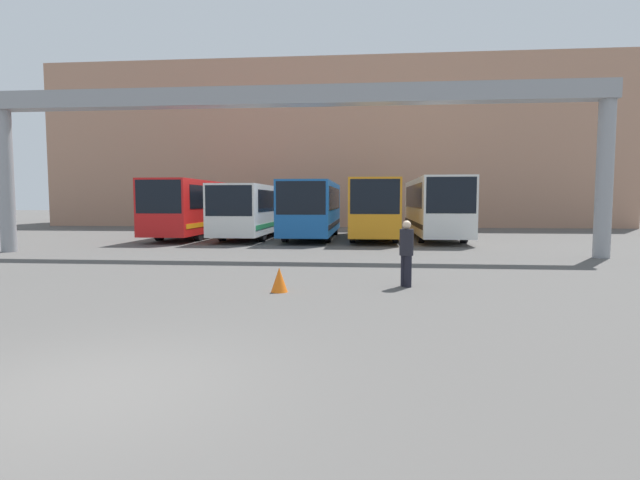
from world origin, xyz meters
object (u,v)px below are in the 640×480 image
(traffic_cone, at_px, (279,280))
(bus_slot_4, at_px, (435,205))
(bus_slot_3, at_px, (373,206))
(bus_slot_2, at_px, (313,206))
(bus_slot_0, at_px, (198,205))
(bus_slot_1, at_px, (255,208))
(pedestrian_near_center, at_px, (406,252))

(traffic_cone, bearing_deg, bus_slot_4, 71.30)
(bus_slot_4, bearing_deg, bus_slot_3, -171.54)
(bus_slot_2, bearing_deg, bus_slot_4, 3.80)
(bus_slot_0, distance_m, bus_slot_3, 10.35)
(bus_slot_2, bearing_deg, bus_slot_1, 170.30)
(bus_slot_3, height_order, bus_slot_4, bus_slot_4)
(bus_slot_0, bearing_deg, traffic_cone, -65.51)
(bus_slot_0, distance_m, pedestrian_near_center, 19.75)
(bus_slot_2, relative_size, pedestrian_near_center, 6.18)
(pedestrian_near_center, xyz_separation_m, traffic_cone, (-3.02, -1.01, -0.59))
(bus_slot_3, relative_size, pedestrian_near_center, 6.12)
(bus_slot_1, bearing_deg, bus_slot_4, -0.72)
(bus_slot_1, bearing_deg, bus_slot_3, -5.33)
(traffic_cone, bearing_deg, bus_slot_0, 114.49)
(bus_slot_0, bearing_deg, bus_slot_4, -0.71)
(bus_slot_3, bearing_deg, traffic_cone, -98.14)
(bus_slot_3, xyz_separation_m, traffic_cone, (-2.39, -16.73, -1.57))
(bus_slot_1, height_order, bus_slot_3, bus_slot_3)
(bus_slot_1, distance_m, bus_slot_4, 10.33)
(bus_slot_0, relative_size, traffic_cone, 19.80)
(bus_slot_1, height_order, pedestrian_near_center, bus_slot_1)
(bus_slot_3, bearing_deg, bus_slot_2, 179.10)
(traffic_cone, bearing_deg, pedestrian_near_center, 18.43)
(pedestrian_near_center, height_order, traffic_cone, pedestrian_near_center)
(bus_slot_1, relative_size, bus_slot_2, 1.12)
(bus_slot_4, bearing_deg, bus_slot_0, 179.29)
(bus_slot_1, xyz_separation_m, pedestrian_near_center, (7.51, -16.37, -0.84))
(bus_slot_1, distance_m, bus_slot_3, 6.92)
(bus_slot_2, height_order, bus_slot_3, bus_slot_3)
(bus_slot_0, distance_m, bus_slot_4, 13.77)
(pedestrian_near_center, bearing_deg, traffic_cone, 77.54)
(bus_slot_2, bearing_deg, pedestrian_near_center, -75.56)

